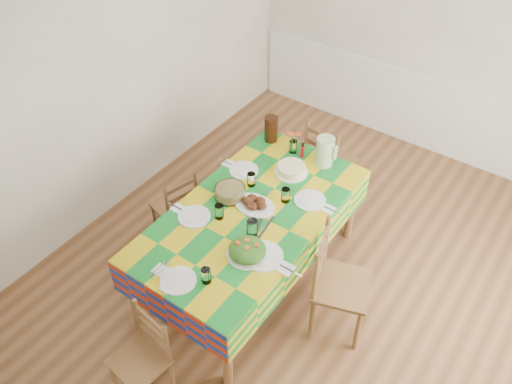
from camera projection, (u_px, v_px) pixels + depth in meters
room at (326, 163)px, 4.27m from camera, size 4.58×5.08×2.78m
wainscot at (426, 112)px, 6.35m from camera, size 4.41×0.06×0.92m
dining_table at (251, 220)px, 4.65m from camera, size 1.17×2.18×0.85m
setting_near_head at (188, 278)px, 4.01m from camera, size 0.44×0.30×0.13m
setting_left_near at (203, 214)px, 4.52m from camera, size 0.50×0.30×0.13m
setting_left_far at (246, 173)px, 4.91m from camera, size 0.49×0.29×0.13m
setting_right_near at (260, 246)px, 4.25m from camera, size 0.61×0.35×0.16m
setting_right_far at (302, 199)px, 4.66m from camera, size 0.52×0.30×0.13m
meat_platter at (255, 204)px, 4.61m from camera, size 0.38×0.27×0.07m
salad_platter at (247, 250)px, 4.19m from camera, size 0.33×0.33×0.14m
pasta_bowl at (230, 192)px, 4.69m from camera, size 0.27×0.27×0.10m
cake at (292, 169)px, 4.94m from camera, size 0.30×0.30×0.08m
serving_utensils at (261, 228)px, 4.43m from camera, size 0.15×0.35×0.01m
flower_vase at (293, 144)px, 5.13m from camera, size 0.15×0.13×0.24m
hot_sauce at (302, 150)px, 5.09m from camera, size 0.04×0.04×0.15m
green_pitcher at (325, 151)px, 4.97m from camera, size 0.17×0.17×0.29m
tea_pitcher at (271, 129)px, 5.25m from camera, size 0.13×0.13×0.26m
name_card at (164, 291)px, 3.95m from camera, size 0.08×0.03×0.02m
chair_near at (143, 358)px, 4.02m from camera, size 0.43×0.41×0.86m
chair_far at (327, 161)px, 5.66m from camera, size 0.49×0.47×0.99m
chair_left at (177, 207)px, 5.24m from camera, size 0.45×0.46×0.86m
chair_right at (336, 284)px, 4.41m from camera, size 0.57×0.59×1.06m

